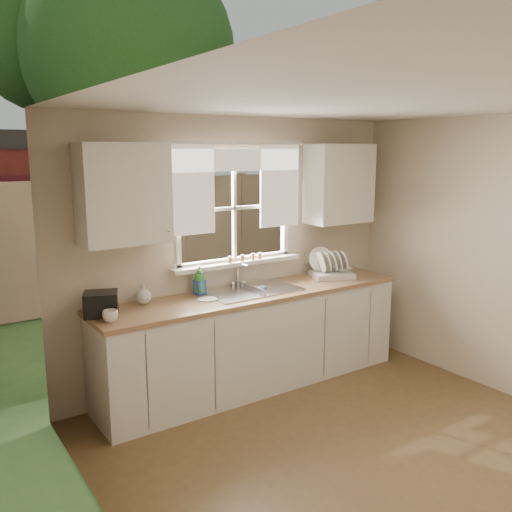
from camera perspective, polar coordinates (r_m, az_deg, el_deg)
ground at (r=4.18m, az=13.72°, el=-20.92°), size 4.00×4.00×0.00m
room_walls at (r=3.64m, az=15.38°, el=-4.54°), size 3.62×4.02×2.50m
ceiling at (r=3.56m, az=15.64°, el=15.66°), size 3.60×4.00×0.02m
window at (r=5.14m, az=-2.20°, el=3.21°), size 1.38×0.16×1.06m
curtains at (r=5.05m, az=-1.93°, el=8.18°), size 1.50×0.03×0.81m
base_cabinets at (r=5.13m, az=-0.19°, el=-8.91°), size 3.00×0.62×0.87m
countertop at (r=4.99m, az=-0.19°, el=-4.00°), size 3.04×0.65×0.04m
upper_cabinet_left at (r=4.43m, az=-13.79°, el=6.37°), size 0.70×0.33×0.80m
upper_cabinet_right at (r=5.66m, az=8.75°, el=7.53°), size 0.70×0.33×0.80m
wall_outlet at (r=5.70m, az=5.44°, el=-0.18°), size 0.08×0.01×0.12m
sill_jars at (r=5.18m, az=-1.02°, el=-0.14°), size 0.38×0.04×0.06m
backyard at (r=11.29m, az=-17.89°, el=17.08°), size 20.00×10.00×6.13m
sink at (r=5.03m, az=-0.40°, el=-4.49°), size 0.88×0.52×0.40m
dish_rack at (r=5.59m, az=7.92°, el=-1.38°), size 0.49×0.43×0.30m
bowl at (r=5.63m, az=9.10°, el=-1.38°), size 0.22×0.22×0.05m
soap_bottle_a at (r=4.89m, az=-5.97°, el=-2.53°), size 0.12×0.12×0.27m
soap_bottle_b at (r=4.90m, az=-5.97°, el=-2.91°), size 0.11×0.11×0.20m
soap_bottle_c at (r=4.68m, az=-11.80°, el=-3.90°), size 0.18×0.18×0.18m
saucer at (r=4.74m, az=-5.18°, el=-4.56°), size 0.17×0.17×0.01m
cup at (r=4.26m, az=-15.08°, el=-6.14°), size 0.13×0.13×0.09m
black_appliance at (r=4.44m, az=-16.00°, el=-4.86°), size 0.32×0.30×0.19m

